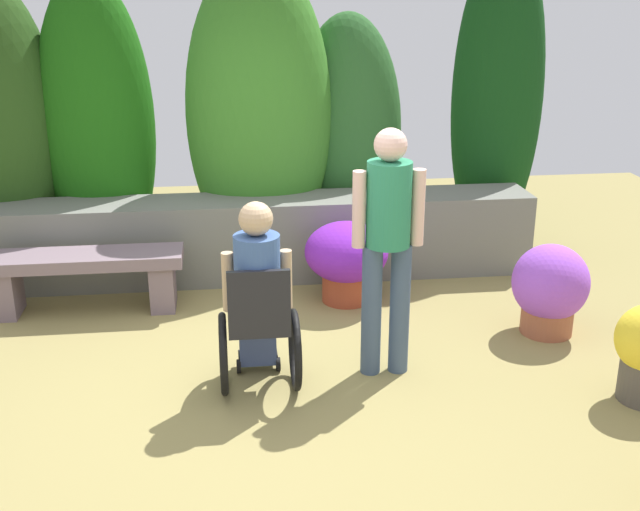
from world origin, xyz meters
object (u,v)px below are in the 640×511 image
object	(u,v)px
person_standing_companion	(388,236)
flower_pot_red_accent	(550,289)
flower_pot_terracotta_by_wall	(346,257)
stone_bench	(84,272)
person_in_wheelchair	(258,303)

from	to	relation	value
person_standing_companion	flower_pot_red_accent	size ratio (longest dim) A/B	2.41
person_standing_companion	flower_pot_terracotta_by_wall	bearing A→B (deg)	104.98
stone_bench	person_standing_companion	distance (m)	2.73
flower_pot_terracotta_by_wall	flower_pot_red_accent	xyz separation A→B (m)	(1.47, -0.84, -0.03)
person_in_wheelchair	flower_pot_terracotta_by_wall	distance (m)	1.67
stone_bench	flower_pot_red_accent	bearing A→B (deg)	-21.91
person_in_wheelchair	flower_pot_red_accent	size ratio (longest dim) A/B	1.84
person_in_wheelchair	flower_pot_red_accent	world-z (taller)	person_in_wheelchair
stone_bench	flower_pot_red_accent	xyz separation A→B (m)	(3.67, -0.88, 0.03)
person_in_wheelchair	flower_pot_terracotta_by_wall	size ratio (longest dim) A/B	1.86
person_in_wheelchair	flower_pot_terracotta_by_wall	world-z (taller)	person_in_wheelchair
flower_pot_red_accent	stone_bench	bearing A→B (deg)	166.43
flower_pot_terracotta_by_wall	flower_pot_red_accent	world-z (taller)	flower_pot_red_accent
flower_pot_terracotta_by_wall	flower_pot_red_accent	distance (m)	1.69
stone_bench	person_standing_companion	xyz separation A→B (m)	(2.27, -1.36, 0.67)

